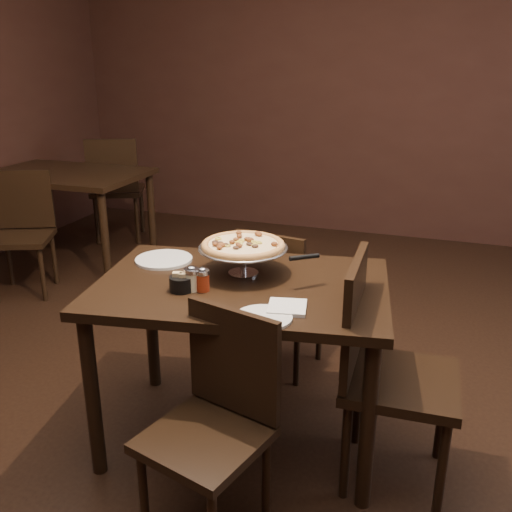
% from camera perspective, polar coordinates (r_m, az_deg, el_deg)
% --- Properties ---
extents(room, '(6.04, 7.04, 2.84)m').
position_cam_1_polar(room, '(2.28, -0.30, 11.65)').
color(room, black).
rests_on(room, ground).
extents(dining_table, '(1.37, 1.02, 0.78)m').
position_cam_1_polar(dining_table, '(2.51, -1.46, -4.85)').
color(dining_table, black).
rests_on(dining_table, ground).
extents(background_table, '(1.28, 0.85, 0.80)m').
position_cam_1_polar(background_table, '(5.02, -18.41, 6.80)').
color(background_table, black).
rests_on(background_table, ground).
extents(pizza_stand, '(0.40, 0.40, 0.16)m').
position_cam_1_polar(pizza_stand, '(2.52, -1.30, 1.06)').
color(pizza_stand, silver).
rests_on(pizza_stand, dining_table).
extents(parmesan_shaker, '(0.06, 0.06, 0.11)m').
position_cam_1_polar(parmesan_shaker, '(2.38, -6.46, -2.29)').
color(parmesan_shaker, '#EEE9B9').
rests_on(parmesan_shaker, dining_table).
extents(pepper_flake_shaker, '(0.06, 0.06, 0.10)m').
position_cam_1_polar(pepper_flake_shaker, '(2.38, -5.36, -2.38)').
color(pepper_flake_shaker, maroon).
rests_on(pepper_flake_shaker, dining_table).
extents(packet_caddy, '(0.10, 0.10, 0.08)m').
position_cam_1_polar(packet_caddy, '(2.40, -7.47, -2.68)').
color(packet_caddy, black).
rests_on(packet_caddy, dining_table).
extents(napkin_stack, '(0.17, 0.17, 0.02)m').
position_cam_1_polar(napkin_stack, '(2.22, 3.14, -5.14)').
color(napkin_stack, silver).
rests_on(napkin_stack, dining_table).
extents(plate_left, '(0.27, 0.27, 0.01)m').
position_cam_1_polar(plate_left, '(2.76, -9.20, -0.35)').
color(plate_left, silver).
rests_on(plate_left, dining_table).
extents(plate_near, '(0.22, 0.22, 0.01)m').
position_cam_1_polar(plate_near, '(2.14, 0.73, -6.18)').
color(plate_near, silver).
rests_on(plate_near, dining_table).
extents(serving_spatula, '(0.18, 0.18, 0.03)m').
position_cam_1_polar(serving_spatula, '(2.39, 4.85, -0.16)').
color(serving_spatula, silver).
rests_on(serving_spatula, pizza_stand).
extents(chair_far, '(0.45, 0.45, 0.85)m').
position_cam_1_polar(chair_far, '(3.14, 2.25, -4.00)').
color(chair_far, black).
rests_on(chair_far, ground).
extents(chair_near, '(0.49, 0.49, 0.85)m').
position_cam_1_polar(chair_near, '(2.17, -4.05, -15.73)').
color(chair_near, black).
rests_on(chair_near, ground).
extents(chair_side, '(0.47, 0.47, 0.97)m').
position_cam_1_polar(chair_side, '(2.40, 12.57, -10.53)').
color(chair_side, black).
rests_on(chair_side, ground).
extents(bg_chair_far, '(0.61, 0.61, 1.00)m').
position_cam_1_polar(bg_chair_far, '(5.59, -13.81, 6.87)').
color(bg_chair_far, black).
rests_on(bg_chair_far, ground).
extents(bg_chair_near, '(0.56, 0.56, 0.90)m').
position_cam_1_polar(bg_chair_near, '(4.60, -22.29, 2.63)').
color(bg_chair_near, black).
rests_on(bg_chair_near, ground).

